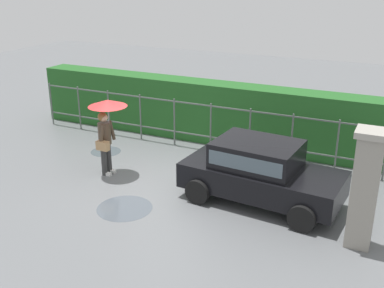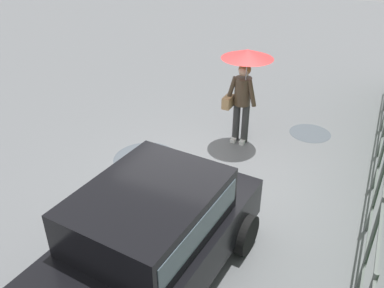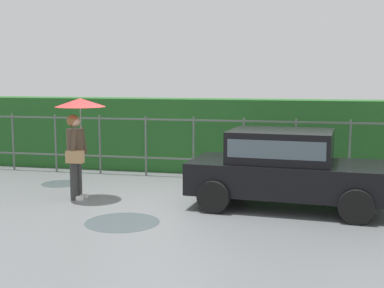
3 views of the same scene
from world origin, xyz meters
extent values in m
plane|color=slate|center=(0.00, 0.00, 0.00)|extent=(40.00, 40.00, 0.00)
cube|color=black|center=(2.59, 0.27, 0.58)|extent=(3.82, 1.92, 0.60)
cube|color=black|center=(2.44, 0.28, 1.18)|extent=(2.01, 1.58, 0.60)
cube|color=#4C5B66|center=(2.44, 0.28, 1.20)|extent=(1.86, 1.59, 0.33)
cylinder|color=black|center=(3.90, 1.01, 0.30)|extent=(0.61, 0.23, 0.60)
cylinder|color=black|center=(3.77, -0.67, 0.30)|extent=(0.61, 0.23, 0.60)
cylinder|color=black|center=(1.41, 1.20, 0.30)|extent=(0.61, 0.23, 0.60)
cylinder|color=black|center=(1.28, -0.47, 0.30)|extent=(0.61, 0.23, 0.60)
cube|color=red|center=(0.78, 0.96, 0.73)|extent=(0.08, 0.20, 0.16)
cube|color=red|center=(0.69, -0.14, 0.73)|extent=(0.08, 0.20, 0.16)
cylinder|color=#333333|center=(-1.66, 0.13, 0.43)|extent=(0.15, 0.15, 0.86)
cylinder|color=#333333|center=(-1.66, -0.07, 0.43)|extent=(0.15, 0.15, 0.86)
cube|color=white|center=(-1.60, 0.13, 0.04)|extent=(0.26, 0.10, 0.08)
cube|color=white|center=(-1.60, -0.07, 0.04)|extent=(0.26, 0.10, 0.08)
cylinder|color=#473828|center=(-1.66, 0.03, 1.15)|extent=(0.34, 0.34, 0.58)
sphere|color=#DBAD89|center=(-1.66, 0.03, 1.58)|extent=(0.22, 0.22, 0.22)
sphere|color=olive|center=(-1.69, 0.03, 1.60)|extent=(0.25, 0.25, 0.25)
cylinder|color=#473828|center=(-1.58, 0.25, 1.18)|extent=(0.10, 0.23, 0.56)
cylinder|color=#473828|center=(-1.59, -0.19, 1.18)|extent=(0.10, 0.23, 0.56)
cylinder|color=#B2B2B7|center=(-1.56, 0.11, 1.50)|extent=(0.02, 0.02, 0.77)
cone|color=red|center=(-1.56, 0.11, 1.97)|extent=(1.02, 1.02, 0.17)
cube|color=tan|center=(-1.55, -0.23, 0.91)|extent=(0.34, 0.17, 0.24)
cube|color=gray|center=(4.91, -0.68, 1.15)|extent=(0.48, 0.48, 2.30)
cube|color=#9E998E|center=(4.91, -0.68, 2.36)|extent=(0.60, 0.60, 0.12)
cylinder|color=#59605B|center=(-5.95, 2.78, 0.75)|extent=(0.05, 0.05, 1.50)
cylinder|color=#59605B|center=(-4.72, 2.78, 0.75)|extent=(0.05, 0.05, 1.50)
cylinder|color=#59605B|center=(-3.50, 2.78, 0.75)|extent=(0.05, 0.05, 1.50)
cylinder|color=#59605B|center=(-2.27, 2.78, 0.75)|extent=(0.05, 0.05, 1.50)
cylinder|color=#59605B|center=(-1.04, 2.78, 0.75)|extent=(0.05, 0.05, 1.50)
cylinder|color=#59605B|center=(0.19, 2.78, 0.75)|extent=(0.05, 0.05, 1.50)
cylinder|color=#59605B|center=(1.42, 2.78, 0.75)|extent=(0.05, 0.05, 1.50)
cylinder|color=#59605B|center=(2.65, 2.78, 0.75)|extent=(0.05, 0.05, 1.50)
cylinder|color=#59605B|center=(3.88, 2.78, 0.75)|extent=(0.05, 0.05, 1.50)
cube|color=#59605B|center=(-0.42, 2.78, 1.42)|extent=(11.06, 0.03, 0.04)
cube|color=#59605B|center=(-0.42, 2.78, 0.45)|extent=(11.06, 0.03, 0.04)
cube|color=#235B23|center=(-0.42, 3.70, 0.95)|extent=(12.06, 0.90, 1.90)
cylinder|color=#4C545B|center=(-0.14, -1.43, 0.00)|extent=(1.29, 1.29, 0.00)
cylinder|color=#4C545B|center=(-2.66, 1.35, 0.00)|extent=(0.91, 0.91, 0.00)
camera|label=1|loc=(5.38, -9.32, 5.14)|focal=43.28mm
camera|label=2|loc=(5.63, 2.38, 4.28)|focal=37.49mm
camera|label=3|loc=(2.96, -9.82, 2.52)|focal=49.62mm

